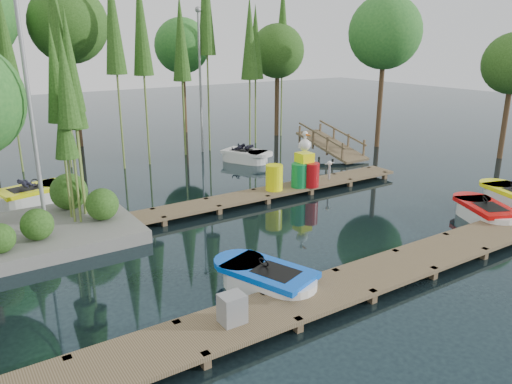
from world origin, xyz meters
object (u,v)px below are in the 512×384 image
boat_yellow_far (33,195)px  boat_red (485,213)px  boat_blue (267,280)px  utility_cabinet (232,309)px  yellow_barrel (274,178)px  drum_cluster (306,170)px

boat_yellow_far → boat_red: bearing=-33.2°
boat_blue → utility_cabinet: (-1.64, -1.15, 0.34)m
yellow_barrel → drum_cluster: drum_cluster is taller
boat_yellow_far → drum_cluster: size_ratio=1.46×
boat_blue → boat_red: 8.73m
boat_blue → yellow_barrel: size_ratio=3.13×
boat_blue → drum_cluster: 8.09m
boat_red → yellow_barrel: 7.33m
utility_cabinet → drum_cluster: drum_cluster is taller
boat_blue → yellow_barrel: bearing=33.7°
boat_blue → utility_cabinet: bearing=-164.4°
boat_blue → boat_yellow_far: size_ratio=0.97×
boat_red → utility_cabinet: utility_cabinet is taller
boat_red → boat_yellow_far: size_ratio=0.95×
boat_blue → boat_yellow_far: bearing=88.8°
boat_blue → boat_red: bearing=-19.7°
boat_blue → yellow_barrel: yellow_barrel is taller
boat_blue → yellow_barrel: (4.35, 5.85, 0.51)m
boat_yellow_far → drum_cluster: (9.11, -4.45, 0.62)m
boat_yellow_far → yellow_barrel: 8.86m
boat_yellow_far → yellow_barrel: (7.73, -4.30, 0.48)m
boat_red → utility_cabinet: size_ratio=4.83×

